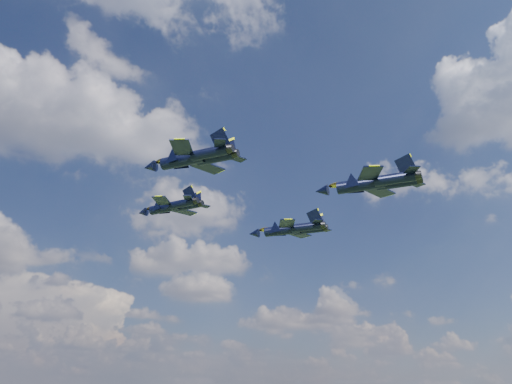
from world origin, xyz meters
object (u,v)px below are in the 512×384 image
Objects in this scene: jet_slot at (357,185)px; jet_lead at (163,208)px; jet_right at (280,230)px; jet_left at (180,160)px.

jet_lead is at bearing 86.98° from jet_slot.
jet_right is at bearing 46.11° from jet_slot.
jet_slot is (3.22, -26.96, -0.56)m from jet_right.
jet_right reaches higher than jet_left.
jet_left is (-0.40, -25.22, -1.83)m from jet_lead.
jet_lead is 0.83× the size of jet_slot.
jet_right is at bearing -0.36° from jet_left.
jet_left is 27.13m from jet_slot.
jet_lead reaches higher than jet_left.
jet_left is at bearing -136.30° from jet_lead.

